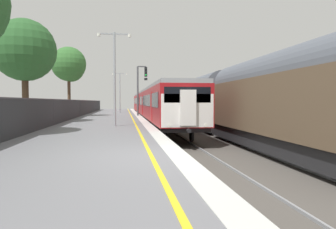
{
  "coord_description": "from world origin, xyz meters",
  "views": [
    {
      "loc": [
        -1.07,
        -8.47,
        1.48
      ],
      "look_at": [
        1.25,
        7.89,
        0.79
      ],
      "focal_mm": 33.14,
      "sensor_mm": 36.0,
      "label": 1
    }
  ],
  "objects_px": {
    "freight_train_adjacent_track": "(185,101)",
    "platform_lamp_far": "(120,89)",
    "platform_lamp_mid": "(115,71)",
    "background_tree_left": "(24,52)",
    "commuter_train_at_platform": "(152,103)",
    "signal_gantry": "(140,85)",
    "background_tree_right": "(69,66)"
  },
  "relations": [
    {
      "from": "platform_lamp_mid",
      "to": "background_tree_right",
      "type": "xyz_separation_m",
      "value": [
        -4.8,
        13.06,
        1.73
      ]
    },
    {
      "from": "signal_gantry",
      "to": "background_tree_left",
      "type": "xyz_separation_m",
      "value": [
        -8.42,
        -10.11,
        1.65
      ]
    },
    {
      "from": "signal_gantry",
      "to": "commuter_train_at_platform",
      "type": "bearing_deg",
      "value": 64.54
    },
    {
      "from": "platform_lamp_mid",
      "to": "platform_lamp_far",
      "type": "distance_m",
      "value": 23.65
    },
    {
      "from": "commuter_train_at_platform",
      "to": "signal_gantry",
      "type": "distance_m",
      "value": 3.97
    },
    {
      "from": "background_tree_left",
      "to": "platform_lamp_far",
      "type": "bearing_deg",
      "value": 72.92
    },
    {
      "from": "commuter_train_at_platform",
      "to": "background_tree_left",
      "type": "bearing_deg",
      "value": -126.85
    },
    {
      "from": "commuter_train_at_platform",
      "to": "freight_train_adjacent_track",
      "type": "relative_size",
      "value": 0.7
    },
    {
      "from": "platform_lamp_mid",
      "to": "signal_gantry",
      "type": "bearing_deg",
      "value": 80.66
    },
    {
      "from": "platform_lamp_mid",
      "to": "commuter_train_at_platform",
      "type": "bearing_deg",
      "value": 77.47
    },
    {
      "from": "platform_lamp_mid",
      "to": "background_tree_right",
      "type": "height_order",
      "value": "background_tree_right"
    },
    {
      "from": "background_tree_left",
      "to": "background_tree_right",
      "type": "height_order",
      "value": "background_tree_left"
    },
    {
      "from": "signal_gantry",
      "to": "platform_lamp_far",
      "type": "distance_m",
      "value": 10.25
    },
    {
      "from": "platform_lamp_mid",
      "to": "background_tree_right",
      "type": "distance_m",
      "value": 14.02
    },
    {
      "from": "freight_train_adjacent_track",
      "to": "platform_lamp_far",
      "type": "distance_m",
      "value": 10.23
    },
    {
      "from": "freight_train_adjacent_track",
      "to": "background_tree_right",
      "type": "bearing_deg",
      "value": -161.96
    },
    {
      "from": "freight_train_adjacent_track",
      "to": "platform_lamp_far",
      "type": "xyz_separation_m",
      "value": [
        -7.73,
        6.5,
        1.61
      ]
    },
    {
      "from": "background_tree_left",
      "to": "platform_lamp_mid",
      "type": "bearing_deg",
      "value": -29.79
    },
    {
      "from": "signal_gantry",
      "to": "background_tree_right",
      "type": "distance_m",
      "value": 7.3
    },
    {
      "from": "platform_lamp_mid",
      "to": "background_tree_right",
      "type": "relative_size",
      "value": 0.81
    },
    {
      "from": "commuter_train_at_platform",
      "to": "platform_lamp_far",
      "type": "relative_size",
      "value": 7.64
    },
    {
      "from": "signal_gantry",
      "to": "freight_train_adjacent_track",
      "type": "bearing_deg",
      "value": 32.52
    },
    {
      "from": "platform_lamp_mid",
      "to": "background_tree_left",
      "type": "distance_m",
      "value": 7.29
    },
    {
      "from": "background_tree_left",
      "to": "commuter_train_at_platform",
      "type": "bearing_deg",
      "value": 53.15
    },
    {
      "from": "commuter_train_at_platform",
      "to": "platform_lamp_mid",
      "type": "height_order",
      "value": "platform_lamp_mid"
    },
    {
      "from": "freight_train_adjacent_track",
      "to": "background_tree_right",
      "type": "height_order",
      "value": "background_tree_right"
    },
    {
      "from": "commuter_train_at_platform",
      "to": "signal_gantry",
      "type": "xyz_separation_m",
      "value": [
        -1.48,
        -3.11,
        1.97
      ]
    },
    {
      "from": "commuter_train_at_platform",
      "to": "freight_train_adjacent_track",
      "type": "bearing_deg",
      "value": 5.53
    },
    {
      "from": "platform_lamp_far",
      "to": "background_tree_right",
      "type": "distance_m",
      "value": 11.77
    },
    {
      "from": "platform_lamp_mid",
      "to": "background_tree_left",
      "type": "xyz_separation_m",
      "value": [
        -6.18,
        3.54,
        1.57
      ]
    },
    {
      "from": "signal_gantry",
      "to": "platform_lamp_far",
      "type": "height_order",
      "value": "platform_lamp_far"
    },
    {
      "from": "platform_lamp_mid",
      "to": "background_tree_left",
      "type": "relative_size",
      "value": 0.79
    }
  ]
}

